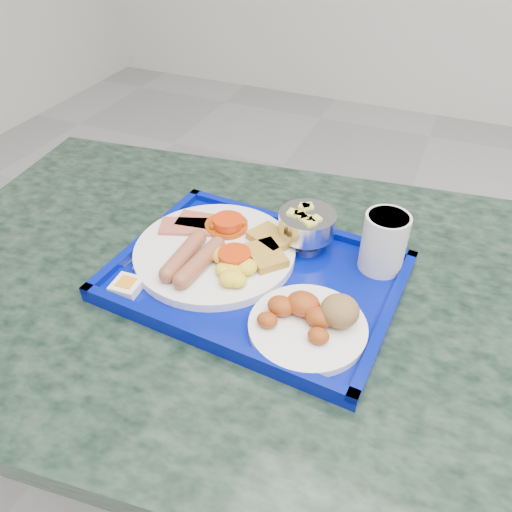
{
  "coord_description": "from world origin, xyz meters",
  "views": [
    {
      "loc": [
        -0.54,
        -0.22,
        1.29
      ],
      "look_at": [
        -0.78,
        0.35,
        0.79
      ],
      "focal_mm": 35.0,
      "sensor_mm": 36.0,
      "label": 1
    }
  ],
  "objects_px": {
    "table": "(246,353)",
    "bread_plate": "(312,320)",
    "tray": "(256,278)",
    "main_plate": "(219,251)",
    "fruit_bowl": "(307,224)",
    "juice_cup": "(384,241)"
  },
  "relations": [
    {
      "from": "fruit_bowl",
      "to": "tray",
      "type": "bearing_deg",
      "value": -113.8
    },
    {
      "from": "main_plate",
      "to": "juice_cup",
      "type": "distance_m",
      "value": 0.28
    },
    {
      "from": "bread_plate",
      "to": "juice_cup",
      "type": "bearing_deg",
      "value": 71.19
    },
    {
      "from": "bread_plate",
      "to": "fruit_bowl",
      "type": "distance_m",
      "value": 0.2
    },
    {
      "from": "main_plate",
      "to": "fruit_bowl",
      "type": "relative_size",
      "value": 2.8
    },
    {
      "from": "table",
      "to": "main_plate",
      "type": "distance_m",
      "value": 0.23
    },
    {
      "from": "juice_cup",
      "to": "main_plate",
      "type": "bearing_deg",
      "value": -161.74
    },
    {
      "from": "tray",
      "to": "main_plate",
      "type": "height_order",
      "value": "main_plate"
    },
    {
      "from": "table",
      "to": "bread_plate",
      "type": "bearing_deg",
      "value": -27.91
    },
    {
      "from": "bread_plate",
      "to": "tray",
      "type": "bearing_deg",
      "value": 147.49
    },
    {
      "from": "main_plate",
      "to": "bread_plate",
      "type": "distance_m",
      "value": 0.22
    },
    {
      "from": "table",
      "to": "bread_plate",
      "type": "xyz_separation_m",
      "value": [
        0.14,
        -0.08,
        0.22
      ]
    },
    {
      "from": "tray",
      "to": "juice_cup",
      "type": "distance_m",
      "value": 0.22
    },
    {
      "from": "fruit_bowl",
      "to": "juice_cup",
      "type": "xyz_separation_m",
      "value": [
        0.13,
        -0.01,
        0.01
      ]
    },
    {
      "from": "table",
      "to": "main_plate",
      "type": "bearing_deg",
      "value": 161.56
    },
    {
      "from": "table",
      "to": "juice_cup",
      "type": "relative_size",
      "value": 12.39
    },
    {
      "from": "tray",
      "to": "bread_plate",
      "type": "relative_size",
      "value": 2.74
    },
    {
      "from": "table",
      "to": "fruit_bowl",
      "type": "xyz_separation_m",
      "value": [
        0.07,
        0.11,
        0.25
      ]
    },
    {
      "from": "fruit_bowl",
      "to": "juice_cup",
      "type": "distance_m",
      "value": 0.13
    },
    {
      "from": "tray",
      "to": "bread_plate",
      "type": "bearing_deg",
      "value": -32.51
    },
    {
      "from": "tray",
      "to": "bread_plate",
      "type": "xyz_separation_m",
      "value": [
        0.12,
        -0.08,
        0.02
      ]
    },
    {
      "from": "tray",
      "to": "main_plate",
      "type": "relative_size",
      "value": 1.72
    }
  ]
}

